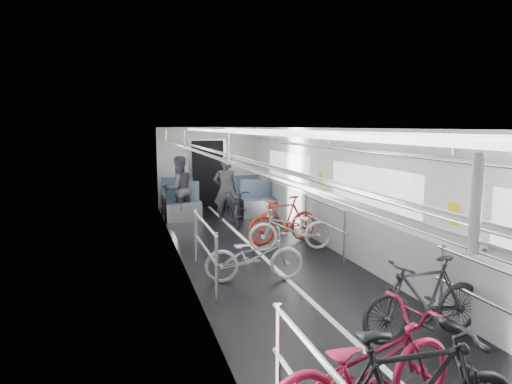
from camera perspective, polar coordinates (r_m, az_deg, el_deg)
car_shell at (r=8.89m, az=-0.06°, el=-0.23°), size 3.02×14.01×2.41m
bike_left_near at (r=4.07m, az=13.43°, el=-20.69°), size 1.93×0.94×0.97m
bike_left_far at (r=7.25m, az=-0.23°, el=-7.96°), size 1.63×0.75×0.83m
bike_right_near at (r=5.68m, az=20.31°, el=-12.40°), size 1.63×0.51×0.97m
bike_right_mid at (r=9.01m, az=4.42°, el=-4.56°), size 1.74×0.78×0.89m
bike_right_far at (r=9.57m, az=3.43°, el=-3.49°), size 1.70×0.77×0.98m
bike_aisle at (r=11.45m, az=-2.28°, el=-1.79°), size 1.05×1.78×0.88m
person_standing at (r=11.42m, az=-3.80°, el=0.20°), size 0.67×0.50×1.68m
person_seated at (r=11.83m, az=-9.63°, el=0.38°), size 0.98×0.86×1.68m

